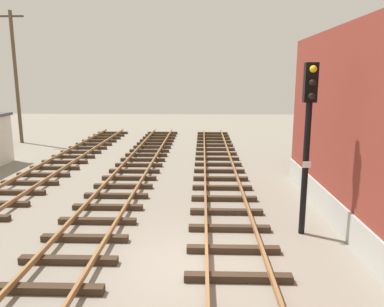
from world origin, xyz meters
TOP-DOWN VIEW (x-y plane):
  - ground_plane at (0.00, 0.00)m, footprint 80.00×80.00m
  - track_near_building at (1.00, 0.00)m, footprint 2.50×46.04m
  - track_centre at (-3.21, 0.00)m, footprint 2.50×46.04m
  - signal_mast at (3.18, 2.05)m, footprint 0.36×0.40m
  - utility_pole_far at (-13.04, 17.80)m, footprint 1.80×0.24m

SIDE VIEW (x-z plane):
  - ground_plane at x=0.00m, z-range 0.00..0.00m
  - track_centre at x=-3.21m, z-range -0.04..0.28m
  - track_near_building at x=1.00m, z-range -0.03..0.29m
  - signal_mast at x=3.18m, z-range 0.66..5.70m
  - utility_pole_far at x=-13.04m, z-range 0.20..9.37m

